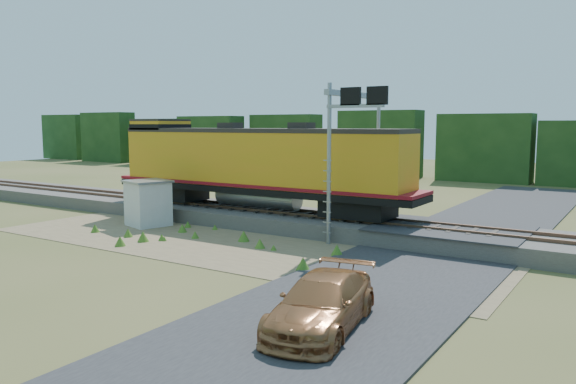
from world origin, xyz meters
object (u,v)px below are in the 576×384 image
Objects in this scene: signal_gantry at (357,125)px; car at (322,303)px; locomotive at (254,164)px; shed at (148,203)px.

car is at bearing -68.04° from signal_gantry.
locomotive is 7.25× the size of shed.
car is (4.85, -12.04, -4.93)m from signal_gantry.
shed is (-4.42, -4.01, -2.15)m from locomotive.
locomotive is at bearing 122.48° from car.
shed is 0.36× the size of signal_gantry.
shed is at bearing -137.82° from locomotive.
signal_gantry is 1.48× the size of car.
signal_gantry is (11.30, 3.33, 4.36)m from shed.
locomotive is 2.58× the size of signal_gantry.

